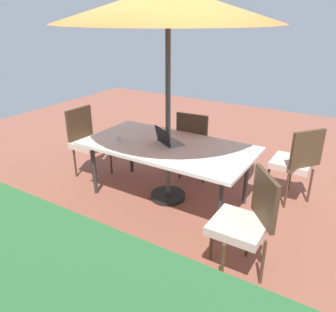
# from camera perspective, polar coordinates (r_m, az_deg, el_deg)

# --- Properties ---
(ground_plane) EXTENTS (10.00, 10.00, 0.02)m
(ground_plane) POSITION_cam_1_polar(r_m,az_deg,el_deg) (4.38, -0.00, -7.19)
(ground_plane) COLOR #935442
(dining_table) EXTENTS (2.06, 1.08, 0.73)m
(dining_table) POSITION_cam_1_polar(r_m,az_deg,el_deg) (4.07, -0.00, 1.29)
(dining_table) COLOR white
(dining_table) RESTS_ON ground_plane
(patio_umbrella) EXTENTS (2.41, 2.41, 2.46)m
(patio_umbrella) POSITION_cam_1_polar(r_m,az_deg,el_deg) (3.78, -0.00, 24.07)
(patio_umbrella) COLOR #4C4C4C
(patio_umbrella) RESTS_ON ground_plane
(chair_southwest) EXTENTS (0.58, 0.58, 0.98)m
(chair_southwest) POSITION_cam_1_polar(r_m,az_deg,el_deg) (4.36, 20.85, -0.69)
(chair_southwest) COLOR beige
(chair_southwest) RESTS_ON ground_plane
(chair_east) EXTENTS (0.47, 0.46, 0.98)m
(chair_east) POSITION_cam_1_polar(r_m,az_deg,el_deg) (4.90, -13.42, 2.84)
(chair_east) COLOR beige
(chair_east) RESTS_ON ground_plane
(chair_northwest) EXTENTS (0.58, 0.58, 0.98)m
(chair_northwest) POSITION_cam_1_polar(r_m,az_deg,el_deg) (3.04, 13.08, -10.44)
(chair_northwest) COLOR beige
(chair_northwest) RESTS_ON ground_plane
(chair_south) EXTENTS (0.47, 0.48, 0.98)m
(chair_south) POSITION_cam_1_polar(r_m,az_deg,el_deg) (4.69, 4.68, 2.50)
(chair_south) COLOR beige
(chair_south) RESTS_ON ground_plane
(laptop) EXTENTS (0.40, 0.37, 0.21)m
(laptop) POSITION_cam_1_polar(r_m,az_deg,el_deg) (4.06, -0.05, 2.66)
(laptop) COLOR gray
(laptop) RESTS_ON dining_table
(cup) EXTENTS (0.06, 0.06, 0.08)m
(cup) POSITION_cam_1_polar(r_m,az_deg,el_deg) (4.19, -8.47, 2.99)
(cup) COLOR white
(cup) RESTS_ON dining_table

